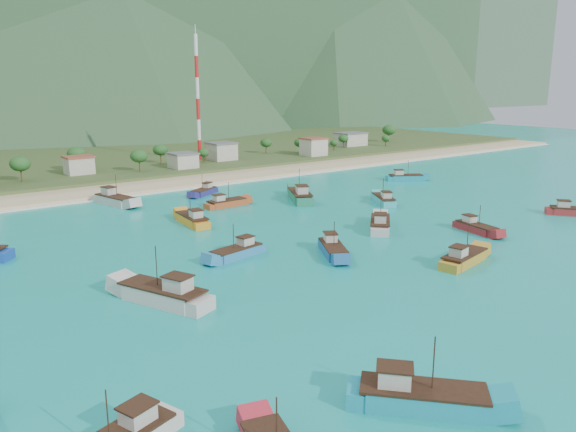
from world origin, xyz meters
TOP-DOWN VIEW (x-y plane):
  - ground at (0.00, 0.00)m, footprint 600.00×600.00m
  - beach at (0.00, 79.00)m, footprint 400.00×18.00m
  - land at (0.00, 140.00)m, footprint 400.00×110.00m
  - surf_line at (0.00, 69.50)m, footprint 400.00×2.50m
  - village at (1.43, 100.68)m, footprint 213.54×31.55m
  - vegetation at (-11.21, 103.16)m, footprint 275.31×25.22m
  - radio_tower at (38.65, 108.00)m, footprint 1.20×1.20m
  - boat_5 at (64.17, -8.49)m, footprint 8.70×10.14m
  - boat_6 at (41.19, 24.57)m, footprint 8.16×10.64m
  - boat_7 at (35.72, -4.04)m, footprint 4.82×10.04m
  - boat_9 at (69.81, 42.82)m, footprint 10.71×8.17m
  - boat_10 at (-4.04, 34.16)m, footprint 4.51×11.41m
  - boat_14 at (-8.71, 10.24)m, footprint 10.58×4.87m
  - boat_16 at (27.51, 38.94)m, footprint 10.00×13.84m
  - boat_17 at (-26.83, -0.73)m, footprint 8.64×13.91m
  - boat_18 at (4.51, 1.85)m, footprint 7.86×10.56m
  - boat_19 at (13.07, 59.80)m, footprint 9.70×7.19m
  - boat_20 at (22.67, 8.33)m, footprint 11.03×10.57m
  - boat_21 at (17.17, -14.51)m, footprint 11.38×5.19m
  - boat_23 at (9.94, 44.15)m, footprint 10.24×3.39m
  - boat_27 at (-19.88, -36.30)m, footprint 10.79×11.51m
  - boat_31 at (-9.29, 61.99)m, footprint 6.31×13.23m

SIDE VIEW (x-z plane):
  - ground at x=0.00m, z-range 0.00..0.00m
  - beach at x=0.00m, z-range -0.60..0.60m
  - land at x=0.00m, z-range -1.20..1.20m
  - surf_line at x=0.00m, z-range -0.04..0.04m
  - boat_19 at x=13.07m, z-range -2.19..3.46m
  - boat_7 at x=35.72m, z-range -2.21..3.50m
  - boat_23 at x=9.94m, z-range -2.30..3.69m
  - boat_14 at x=-8.71m, z-range -2.31..3.71m
  - boat_5 at x=64.17m, z-range -2.35..3.79m
  - boat_18 at x=4.51m, z-range -2.35..3.80m
  - boat_6 at x=41.19m, z-range -2.38..3.86m
  - boat_9 at x=69.81m, z-range -2.39..3.88m
  - boat_21 at x=17.17m, z-range -2.46..4.03m
  - boat_10 at x=-4.04m, z-range -2.48..4.09m
  - boat_20 at x=22.67m, z-range -2.61..4.36m
  - boat_27 at x=-19.88m, z-range -2.69..4.52m
  - boat_31 at x=-9.29m, z-range -2.79..4.73m
  - boat_17 at x=-26.83m, z-range -2.91..5.01m
  - boat_16 at x=27.51m, z-range -2.94..5.08m
  - village at x=1.43m, z-range 0.96..8.40m
  - vegetation at x=-11.21m, z-range 1.00..8.98m
  - radio_tower at x=38.65m, z-range 1.60..43.37m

